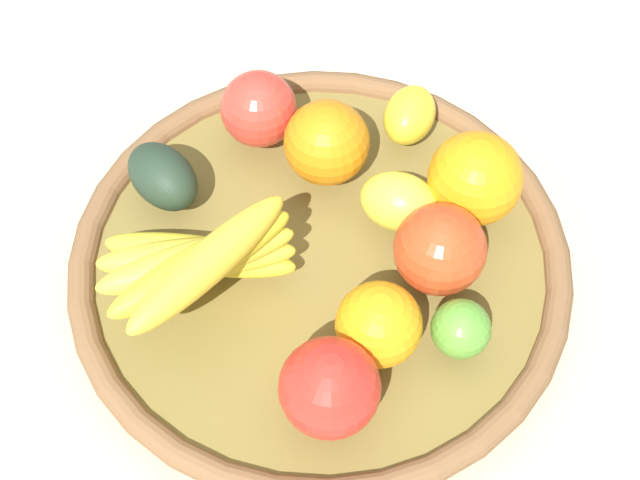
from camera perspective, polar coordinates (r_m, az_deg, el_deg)
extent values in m
plane|color=#C0AC97|center=(0.84, 0.00, -2.19)|extent=(2.40, 2.40, 0.00)
cylinder|color=olive|center=(0.83, 0.00, -1.71)|extent=(0.42, 0.42, 0.03)
torus|color=brown|center=(0.82, 0.00, -1.21)|extent=(0.44, 0.44, 0.02)
sphere|color=orange|center=(0.83, 0.40, 5.90)|extent=(0.08, 0.08, 0.08)
ellipsoid|color=yellow|center=(0.80, -7.27, -0.91)|extent=(0.12, 0.15, 0.03)
ellipsoid|color=yellow|center=(0.78, -7.47, -1.04)|extent=(0.14, 0.13, 0.03)
ellipsoid|color=yellow|center=(0.76, -7.47, -1.23)|extent=(0.16, 0.11, 0.03)
ellipsoid|color=yellow|center=(0.74, -7.19, -1.42)|extent=(0.17, 0.07, 0.03)
ellipsoid|color=yellow|center=(0.72, -6.77, -1.38)|extent=(0.16, 0.04, 0.03)
sphere|color=#5A9E36|center=(0.75, 8.49, -5.32)|extent=(0.07, 0.07, 0.05)
ellipsoid|color=yellow|center=(0.88, 5.42, 7.51)|extent=(0.07, 0.07, 0.05)
sphere|color=#D2431F|center=(0.77, 7.24, -0.55)|extent=(0.09, 0.09, 0.08)
sphere|color=red|center=(0.86, -3.71, 7.89)|extent=(0.09, 0.09, 0.07)
ellipsoid|color=yellow|center=(0.81, 4.81, 2.31)|extent=(0.07, 0.08, 0.05)
sphere|color=orange|center=(0.74, 3.56, -5.11)|extent=(0.09, 0.09, 0.07)
sphere|color=red|center=(0.71, 0.58, -8.91)|extent=(0.11, 0.11, 0.08)
sphere|color=orange|center=(0.81, 9.34, 3.68)|extent=(0.10, 0.10, 0.08)
ellipsoid|color=#243628|center=(0.84, -9.47, 3.80)|extent=(0.06, 0.08, 0.05)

